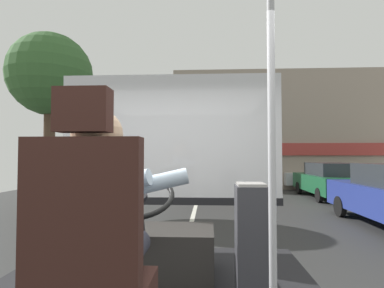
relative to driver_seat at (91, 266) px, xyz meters
The scene contains 11 objects.
ground 9.45m from the driver_seat, 89.55° to the left, with size 18.00×44.00×0.06m.
driver_seat is the anchor object (origin of this frame).
bus_driver 0.23m from the driver_seat, 90.00° to the left, with size 0.81×0.61×0.80m.
steering_console 1.35m from the driver_seat, 90.00° to the left, with size 1.10×1.00×0.86m.
handrail_pole 1.11m from the driver_seat, 27.30° to the left, with size 0.04×0.04×2.13m.
fare_box 1.26m from the driver_seat, 49.46° to the left, with size 0.22×0.26×0.82m.
windshield_panel 2.25m from the driver_seat, 88.07° to the left, with size 2.50×0.08×1.48m.
street_tree 9.20m from the driver_seat, 118.75° to the left, with size 2.45×2.45×5.32m.
shop_building 17.86m from the driver_seat, 75.86° to the left, with size 11.24×5.95×6.01m.
parked_car_green 12.51m from the driver_seat, 64.86° to the left, with size 1.88×4.08×1.39m.
parked_car_silver 16.65m from the driver_seat, 72.02° to the left, with size 1.93×4.08×1.29m.
Camera 1 is at (0.44, -1.91, 1.67)m, focal length 29.31 mm.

